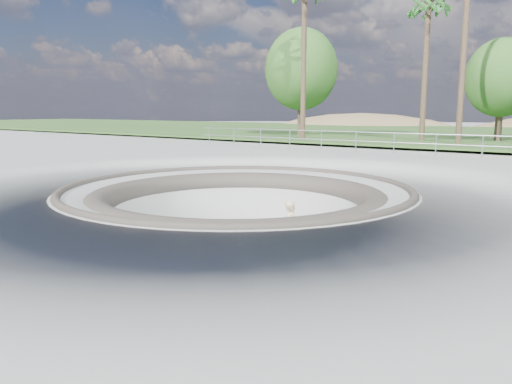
# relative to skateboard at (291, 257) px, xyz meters

# --- Properties ---
(ground) EXTENTS (180.00, 180.00, 0.00)m
(ground) POSITION_rel_skateboard_xyz_m (-1.78, -0.21, 1.84)
(ground) COLOR #9D9D98
(ground) RESTS_ON ground
(skate_bowl) EXTENTS (14.00, 14.00, 4.10)m
(skate_bowl) POSITION_rel_skateboard_xyz_m (-1.78, -0.21, 0.01)
(skate_bowl) COLOR #9D9D98
(skate_bowl) RESTS_ON ground
(grass_strip) EXTENTS (180.00, 36.00, 0.12)m
(grass_strip) POSITION_rel_skateboard_xyz_m (-1.78, 33.79, 2.06)
(grass_strip) COLOR #2D5220
(grass_strip) RESTS_ON ground
(safety_railing) EXTENTS (25.00, 0.06, 1.03)m
(safety_railing) POSITION_rel_skateboard_xyz_m (-1.78, 11.79, 2.53)
(safety_railing) COLOR #96999E
(safety_railing) RESTS_ON ground
(skateboard) EXTENTS (0.80, 0.50, 0.08)m
(skateboard) POSITION_rel_skateboard_xyz_m (0.00, 0.00, 0.00)
(skateboard) COLOR #99593D
(skateboard) RESTS_ON ground
(skater) EXTENTS (0.51, 0.66, 1.60)m
(skater) POSITION_rel_skateboard_xyz_m (0.00, 0.00, 0.82)
(skater) COLOR beige
(skater) RESTS_ON skateboard
(palm_b) EXTENTS (2.60, 2.60, 9.78)m
(palm_b) POSITION_rel_skateboard_xyz_m (-3.63, 21.19, 10.45)
(palm_b) COLOR brown
(palm_b) RESTS_ON ground
(bushy_tree_left) EXTENTS (5.84, 5.31, 8.42)m
(bushy_tree_left) POSITION_rel_skateboard_xyz_m (-13.92, 22.71, 7.23)
(bushy_tree_left) COLOR brown
(bushy_tree_left) RESTS_ON ground
(bushy_tree_mid) EXTENTS (4.62, 4.20, 6.67)m
(bushy_tree_mid) POSITION_rel_skateboard_xyz_m (0.32, 24.27, 6.14)
(bushy_tree_mid) COLOR brown
(bushy_tree_mid) RESTS_ON ground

